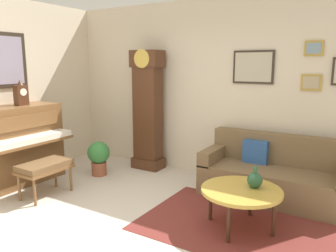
% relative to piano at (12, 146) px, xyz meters
% --- Properties ---
extents(ground_plane, '(6.40, 6.00, 0.10)m').
position_rel_piano_xyz_m(ground_plane, '(2.23, -0.38, -0.65)').
color(ground_plane, beige).
extents(wall_back, '(5.30, 0.13, 2.80)m').
position_rel_piano_xyz_m(wall_back, '(2.25, 2.02, 0.81)').
color(wall_back, beige).
rests_on(wall_back, ground_plane).
extents(area_rug, '(2.10, 1.50, 0.01)m').
position_rel_piano_xyz_m(area_rug, '(3.32, 0.50, -0.60)').
color(area_rug, maroon).
rests_on(area_rug, ground_plane).
extents(piano, '(0.87, 1.44, 1.18)m').
position_rel_piano_xyz_m(piano, '(0.00, 0.00, 0.00)').
color(piano, brown).
rests_on(piano, ground_plane).
extents(piano_bench, '(0.42, 0.70, 0.48)m').
position_rel_piano_xyz_m(piano_bench, '(0.78, -0.05, -0.19)').
color(piano_bench, brown).
rests_on(piano_bench, ground_plane).
extents(grandfather_clock, '(0.52, 0.34, 2.03)m').
position_rel_piano_xyz_m(grandfather_clock, '(1.26, 1.72, 0.37)').
color(grandfather_clock, '#4C2B19').
rests_on(grandfather_clock, ground_plane).
extents(couch, '(1.90, 0.80, 0.84)m').
position_rel_piano_xyz_m(couch, '(3.47, 1.53, -0.29)').
color(couch, brown).
rests_on(couch, ground_plane).
extents(coffee_table, '(0.88, 0.88, 0.46)m').
position_rel_piano_xyz_m(coffee_table, '(3.38, 0.46, -0.17)').
color(coffee_table, gold).
rests_on(coffee_table, ground_plane).
extents(mantel_clock, '(0.13, 0.18, 0.38)m').
position_rel_piano_xyz_m(mantel_clock, '(0.00, 0.21, 0.76)').
color(mantel_clock, '#4C2B19').
rests_on(mantel_clock, piano).
extents(green_jug, '(0.17, 0.17, 0.24)m').
position_rel_piano_xyz_m(green_jug, '(3.48, 0.58, -0.06)').
color(green_jug, '#234C33').
rests_on(green_jug, coffee_table).
extents(potted_plant, '(0.36, 0.36, 0.56)m').
position_rel_piano_xyz_m(potted_plant, '(0.80, 0.98, -0.28)').
color(potted_plant, '#935138').
rests_on(potted_plant, ground_plane).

